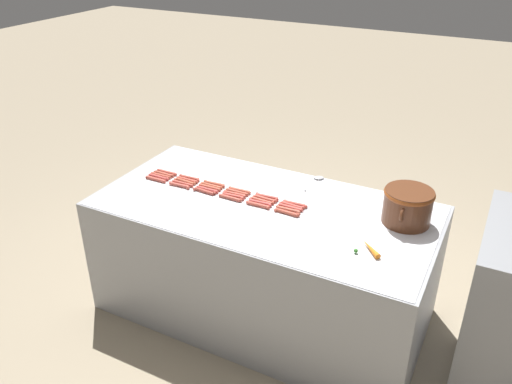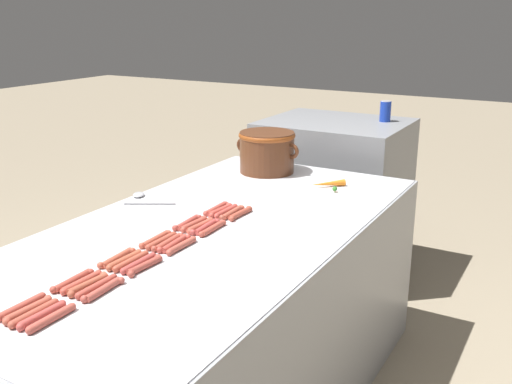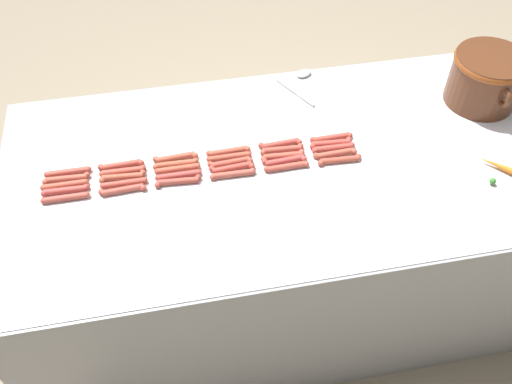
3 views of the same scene
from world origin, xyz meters
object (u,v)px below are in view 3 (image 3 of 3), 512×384
hot_dog_21 (232,168)px  hot_dog_24 (65,198)px  bean_pot (486,77)px  carrot (500,167)px  hot_dog_19 (124,183)px  hot_dog_16 (283,156)px  hot_dog_23 (335,154)px  hot_dog_13 (123,177)px  hot_dog_2 (175,157)px  hot_dog_15 (230,162)px  hot_dog_7 (123,171)px  hot_dog_25 (123,190)px  hot_dog_0 (68,172)px  hot_dog_6 (66,179)px  hot_dog_5 (331,138)px  hot_dog_11 (331,143)px  hot_dog_18 (65,190)px  hot_dog_17 (333,148)px  hot_dog_20 (179,175)px  hot_dog_28 (287,167)px  hot_dog_12 (65,185)px  hot_dog_29 (340,160)px  hot_dog_3 (228,151)px  hot_dog_22 (284,161)px  hot_dog_27 (233,174)px  hot_dog_4 (280,144)px  hot_dog_8 (176,164)px  hot_dog_26 (178,181)px  hot_dog_10 (282,149)px  serving_spoon (301,80)px  hot_dog_1 (121,165)px  hot_dog_14 (178,169)px  hot_dog_9 (229,157)px

hot_dog_21 → hot_dog_24: size_ratio=1.00×
bean_pot → carrot: bearing=-15.0°
hot_dog_19 → hot_dog_16: bearing=92.9°
hot_dog_23 → hot_dog_13: bearing=-92.1°
hot_dog_2 → hot_dog_15: size_ratio=1.00×
hot_dog_7 → hot_dog_25: same height
hot_dog_13 → hot_dog_0: bearing=-107.3°
hot_dog_6 → hot_dog_5: bearing=91.7°
hot_dog_11 → hot_dog_18: size_ratio=1.00×
hot_dog_21 → hot_dog_17: bearing=94.6°
hot_dog_0 → hot_dog_20: (0.09, 0.38, 0.00)m
bean_pot → hot_dog_25: bearing=-80.6°
hot_dog_18 → hot_dog_28: size_ratio=1.00×
hot_dog_6 → hot_dog_12: (0.03, -0.00, 0.00)m
hot_dog_24 → bean_pot: bean_pot is taller
hot_dog_29 → hot_dog_5: bearing=178.6°
hot_dog_17 → hot_dog_28: 0.20m
hot_dog_11 → hot_dog_29: same height
hot_dog_0 → hot_dog_23: same height
hot_dog_0 → hot_dog_28: bearing=81.1°
hot_dog_3 → hot_dog_5: same height
hot_dog_22 → hot_dog_27: same height
hot_dog_4 → hot_dog_5: (0.00, 0.20, 0.00)m
hot_dog_8 → hot_dog_15: 0.19m
hot_dog_5 → hot_dog_26: bearing=-78.9°
hot_dog_7 → hot_dog_11: size_ratio=1.00×
hot_dog_21 → hot_dog_25: same height
hot_dog_4 → hot_dog_7: same height
hot_dog_10 → hot_dog_20: same height
hot_dog_20 → serving_spoon: hot_dog_20 is taller
hot_dog_1 → hot_dog_23: size_ratio=1.00×
hot_dog_13 → hot_dog_26: bearing=72.8°
hot_dog_16 → hot_dog_21: size_ratio=1.00×
hot_dog_19 → hot_dog_21: bearing=90.5°
hot_dog_23 → carrot: (0.18, 0.56, 0.00)m
hot_dog_21 → carrot: carrot is taller
hot_dog_14 → hot_dog_26: bearing=-3.5°
hot_dog_22 → hot_dog_12: bearing=-92.0°
hot_dog_14 → hot_dog_9: bearing=97.6°
hot_dog_7 → serving_spoon: size_ratio=0.65×
hot_dog_2 → hot_dog_24: same height
hot_dog_24 → hot_dog_3: bearing=101.7°
hot_dog_13 → hot_dog_15: size_ratio=1.00×
hot_dog_17 → hot_dog_22: (0.03, -0.19, 0.00)m
hot_dog_18 → carrot: size_ratio=1.15×
hot_dog_5 → hot_dog_12: same height
hot_dog_4 → hot_dog_12: bearing=-85.4°
hot_dog_4 → carrot: bearing=70.0°
hot_dog_3 → hot_dog_21: bearing=-0.2°
hot_dog_24 → hot_dog_27: size_ratio=1.00×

